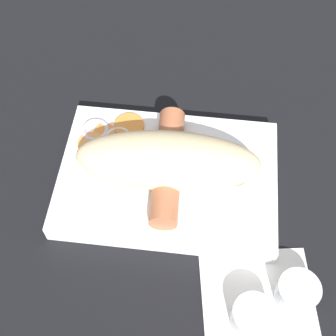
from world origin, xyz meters
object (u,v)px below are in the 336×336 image
(sausage, at_px, (171,166))
(condiment_cup_far, at_px, (297,293))
(condiment_cup_near, at_px, (252,317))
(food_tray, at_px, (168,178))
(bread_roll, at_px, (173,158))

(sausage, height_order, condiment_cup_far, sausage)
(condiment_cup_far, bearing_deg, condiment_cup_near, -146.01)
(food_tray, bearing_deg, bread_roll, 40.44)
(food_tray, relative_size, condiment_cup_far, 5.80)
(food_tray, bearing_deg, sausage, 7.76)
(food_tray, xyz_separation_m, condiment_cup_near, (0.10, -0.14, 0.00))
(food_tray, distance_m, condiment_cup_near, 0.17)
(food_tray, height_order, condiment_cup_near, condiment_cup_near)
(bread_roll, xyz_separation_m, condiment_cup_far, (0.13, -0.12, -0.04))
(food_tray, height_order, condiment_cup_far, condiment_cup_far)
(sausage, bearing_deg, condiment_cup_far, -40.48)
(bread_roll, bearing_deg, sausage, -109.03)
(sausage, bearing_deg, condiment_cup_near, -57.05)
(condiment_cup_near, relative_size, condiment_cup_far, 1.00)
(condiment_cup_near, bearing_deg, bread_roll, 121.98)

